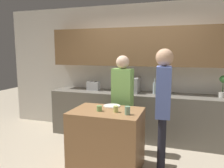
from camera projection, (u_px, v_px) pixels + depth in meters
back_wall at (142, 61)px, 4.48m from camera, size 6.40×0.40×2.70m
back_counter at (139, 116)px, 4.38m from camera, size 3.60×0.62×0.92m
kitchen_island at (107, 140)px, 3.21m from camera, size 1.01×0.71×0.89m
microwave at (126, 85)px, 4.42m from camera, size 0.52×0.39×0.30m
toaster at (93, 86)px, 4.65m from camera, size 0.26×0.16×0.18m
potted_plant at (223, 86)px, 3.88m from camera, size 0.14×0.14×0.39m
bottle_0 at (154, 88)px, 4.21m from camera, size 0.06×0.06×0.30m
bottle_1 at (162, 90)px, 4.18m from camera, size 0.07×0.07×0.23m
bottle_2 at (167, 88)px, 4.24m from camera, size 0.08×0.08×0.31m
plate_on_island at (112, 106)px, 3.38m from camera, size 0.26×0.26×0.01m
cup_0 at (99, 108)px, 3.10m from camera, size 0.08×0.08×0.08m
cup_1 at (127, 110)px, 2.92m from camera, size 0.07×0.07×0.12m
cup_2 at (116, 109)px, 3.05m from camera, size 0.07×0.07×0.09m
person_left at (163, 101)px, 2.94m from camera, size 0.23×0.35×1.77m
person_center at (122, 96)px, 3.69m from camera, size 0.36×0.23×1.67m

